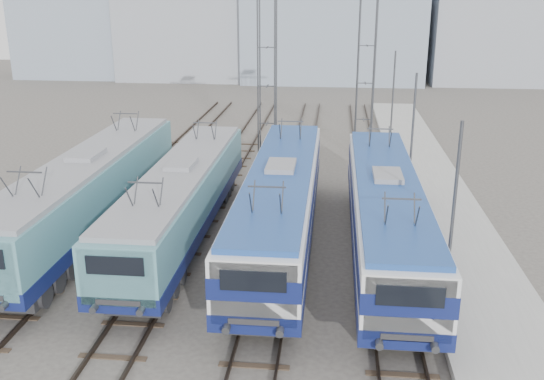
{
  "coord_description": "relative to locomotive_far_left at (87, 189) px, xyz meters",
  "views": [
    {
      "loc": [
        4.45,
        -17.84,
        11.01
      ],
      "look_at": [
        1.87,
        7.0,
        2.76
      ],
      "focal_mm": 40.0,
      "sensor_mm": 36.0,
      "label": 1
    }
  ],
  "objects": [
    {
      "name": "building_east",
      "position": [
        30.75,
        54.38,
        3.7
      ],
      "size": [
        16.0,
        12.0,
        12.0
      ],
      "primitive_type": "cube",
      "color": "#8C929D",
      "rests_on": "ground"
    },
    {
      "name": "mast_mid",
      "position": [
        15.35,
        6.38,
        1.2
      ],
      "size": [
        0.12,
        0.12,
        7.0
      ],
      "primitive_type": "cylinder",
      "color": "#3F4247",
      "rests_on": "ground"
    },
    {
      "name": "catenary_tower_west",
      "position": [
        6.75,
        14.38,
        4.34
      ],
      "size": [
        4.5,
        1.2,
        12.0
      ],
      "color": "#3F4247",
      "rests_on": "ground"
    },
    {
      "name": "mast_rear",
      "position": [
        15.35,
        18.38,
        1.2
      ],
      "size": [
        0.12,
        0.12,
        7.0
      ],
      "primitive_type": "cylinder",
      "color": "#3F4247",
      "rests_on": "ground"
    },
    {
      "name": "catenary_tower_east",
      "position": [
        13.25,
        16.38,
        4.34
      ],
      "size": [
        4.5,
        1.2,
        12.0
      ],
      "color": "#3F4247",
      "rests_on": "ground"
    },
    {
      "name": "building_center",
      "position": [
        10.75,
        54.38,
        6.7
      ],
      "size": [
        22.0,
        14.0,
        18.0
      ],
      "primitive_type": "cube",
      "color": "#8290A2",
      "rests_on": "ground"
    },
    {
      "name": "mast_front",
      "position": [
        15.35,
        -5.62,
        1.2
      ],
      "size": [
        0.12,
        0.12,
        7.0
      ],
      "primitive_type": "cylinder",
      "color": "#3F4247",
      "rests_on": "ground"
    },
    {
      "name": "locomotive_center_left",
      "position": [
        4.5,
        -0.29,
        -0.13
      ],
      "size": [
        2.75,
        17.38,
        3.27
      ],
      "color": "#101951",
      "rests_on": "ground"
    },
    {
      "name": "ground",
      "position": [
        6.75,
        -7.62,
        -2.3
      ],
      "size": [
        160.0,
        160.0,
        0.0
      ],
      "primitive_type": "plane",
      "color": "#514C47"
    },
    {
      "name": "building_far_west",
      "position": [
        -23.25,
        54.38,
        2.7
      ],
      "size": [
        14.0,
        10.0,
        10.0
      ],
      "primitive_type": "cube",
      "color": "#8290A2",
      "rests_on": "ground"
    },
    {
      "name": "locomotive_center_right",
      "position": [
        9.0,
        -0.67,
        0.03
      ],
      "size": [
        2.88,
        18.24,
        3.43
      ],
      "color": "#101951",
      "rests_on": "ground"
    },
    {
      "name": "locomotive_far_left",
      "position": [
        0.0,
        0.0,
        0.0
      ],
      "size": [
        2.93,
        18.5,
        3.48
      ],
      "color": "#101951",
      "rests_on": "ground"
    },
    {
      "name": "building_west",
      "position": [
        -7.25,
        54.38,
        4.7
      ],
      "size": [
        18.0,
        12.0,
        14.0
      ],
      "primitive_type": "cube",
      "color": "#8C929D",
      "rests_on": "ground"
    },
    {
      "name": "locomotive_far_right",
      "position": [
        13.5,
        -1.25,
        -0.04
      ],
      "size": [
        2.8,
        17.72,
        3.33
      ],
      "color": "#101951",
      "rests_on": "ground"
    },
    {
      "name": "platform",
      "position": [
        16.95,
        0.38,
        -2.15
      ],
      "size": [
        4.0,
        70.0,
        0.3
      ],
      "primitive_type": "cube",
      "color": "#9E9E99",
      "rests_on": "ground"
    }
  ]
}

